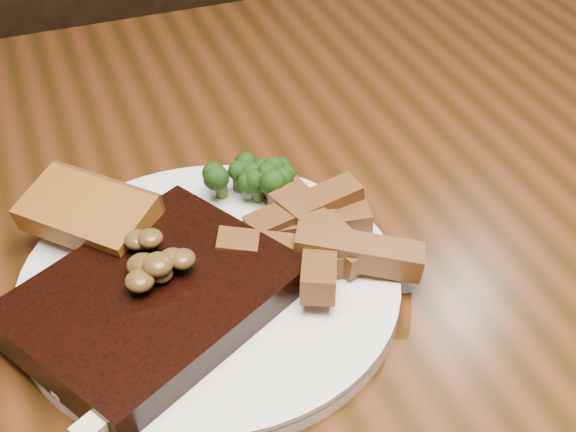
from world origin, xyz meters
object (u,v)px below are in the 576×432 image
object	(u,v)px
steak	(153,300)
garlic_bread	(91,233)
dining_table	(279,319)
plate	(210,286)
potato_wedges	(307,254)
chair_far	(131,118)

from	to	relation	value
steak	garlic_bread	distance (m)	0.10
dining_table	garlic_bread	distance (m)	0.19
plate	garlic_bread	size ratio (longest dim) A/B	2.83
steak	garlic_bread	bearing A→B (deg)	78.05
dining_table	potato_wedges	xyz separation A→B (m)	(0.01, -0.05, 0.12)
potato_wedges	chair_far	bearing A→B (deg)	91.47
plate	chair_far	bearing A→B (deg)	85.50
dining_table	steak	xyz separation A→B (m)	(-0.12, -0.06, 0.12)
plate	steak	world-z (taller)	steak
steak	garlic_bread	size ratio (longest dim) A/B	1.84
dining_table	garlic_bread	world-z (taller)	garlic_bread
dining_table	plate	size ratio (longest dim) A/B	5.60
plate	potato_wedges	size ratio (longest dim) A/B	2.30
chair_far	steak	distance (m)	0.80
chair_far	plate	xyz separation A→B (m)	(-0.06, -0.71, 0.28)
dining_table	plate	world-z (taller)	plate
steak	potato_wedges	size ratio (longest dim) A/B	1.49
plate	steak	distance (m)	0.05
dining_table	chair_far	xyz separation A→B (m)	(-0.01, 0.67, -0.18)
plate	potato_wedges	world-z (taller)	potato_wedges
garlic_bread	potato_wedges	size ratio (longest dim) A/B	0.81
chair_far	steak	bearing A→B (deg)	73.64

